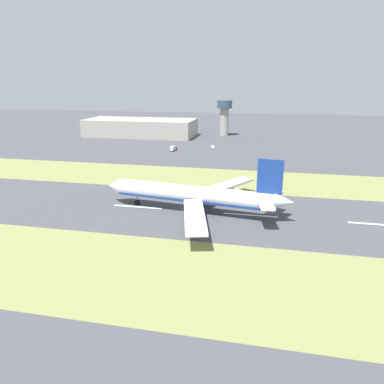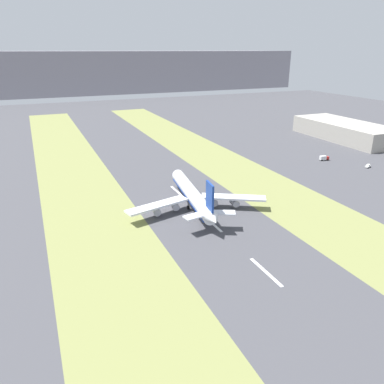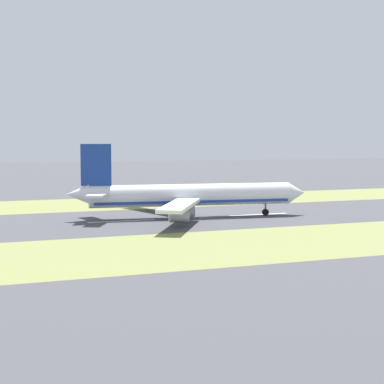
% 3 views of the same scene
% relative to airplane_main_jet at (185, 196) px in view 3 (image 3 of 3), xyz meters
% --- Properties ---
extents(ground_plane, '(800.00, 800.00, 0.00)m').
position_rel_airplane_main_jet_xyz_m(ground_plane, '(0.79, 4.90, -6.02)').
color(ground_plane, '#424247').
extents(grass_median_west, '(40.00, 600.00, 0.01)m').
position_rel_airplane_main_jet_xyz_m(grass_median_west, '(-44.21, 4.90, -6.02)').
color(grass_median_west, olive).
rests_on(grass_median_west, ground).
extents(grass_median_east, '(40.00, 600.00, 0.01)m').
position_rel_airplane_main_jet_xyz_m(grass_median_east, '(45.79, 4.90, -6.02)').
color(grass_median_east, olive).
rests_on(grass_median_east, ground).
extents(centreline_dash_mid, '(1.20, 18.00, 0.01)m').
position_rel_airplane_main_jet_xyz_m(centreline_dash_mid, '(0.79, -18.11, -6.01)').
color(centreline_dash_mid, silver).
rests_on(centreline_dash_mid, ground).
extents(centreline_dash_far, '(1.20, 18.00, 0.01)m').
position_rel_airplane_main_jet_xyz_m(centreline_dash_far, '(0.79, 21.89, -6.01)').
color(centreline_dash_far, silver).
rests_on(centreline_dash_far, ground).
extents(airplane_main_jet, '(63.54, 67.12, 20.20)m').
position_rel_airplane_main_jet_xyz_m(airplane_main_jet, '(0.00, 0.00, 0.00)').
color(airplane_main_jet, silver).
rests_on(airplane_main_jet, ground).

